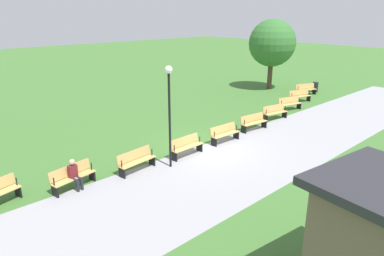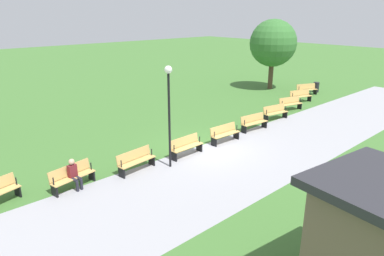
{
  "view_description": "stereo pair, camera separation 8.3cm",
  "coord_description": "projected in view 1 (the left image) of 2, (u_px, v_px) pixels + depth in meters",
  "views": [
    {
      "loc": [
        11.26,
        11.14,
        6.4
      ],
      "look_at": [
        0.0,
        -1.13,
        0.8
      ],
      "focal_mm": 32.28,
      "sensor_mm": 36.0,
      "label": 1
    },
    {
      "loc": [
        11.2,
        11.2,
        6.4
      ],
      "look_at": [
        0.0,
        -1.13,
        0.8
      ],
      "focal_mm": 32.28,
      "sensor_mm": 36.0,
      "label": 2
    }
  ],
  "objects": [
    {
      "name": "bench_5",
      "position": [
        225.0,
        133.0,
        17.8
      ],
      "size": [
        1.78,
        0.54,
        0.89
      ],
      "rotation": [
        0.0,
        0.0,
        -0.04
      ],
      "color": "tan",
      "rests_on": "ground"
    },
    {
      "name": "path_paving",
      "position": [
        241.0,
        162.0,
        15.56
      ],
      "size": [
        43.82,
        5.29,
        0.01
      ],
      "primitive_type": "cube",
      "color": "#939399",
      "rests_on": "ground"
    },
    {
      "name": "bench_4",
      "position": [
        253.0,
        122.0,
        19.63
      ],
      "size": [
        1.8,
        0.66,
        0.89
      ],
      "rotation": [
        0.0,
        0.0,
        -0.11
      ],
      "color": "tan",
      "rests_on": "ground"
    },
    {
      "name": "bench_8",
      "position": [
        73.0,
        176.0,
        13.12
      ],
      "size": [
        1.82,
        0.78,
        0.89
      ],
      "rotation": [
        0.0,
        0.0,
        0.18
      ],
      "color": "tan",
      "rests_on": "ground"
    },
    {
      "name": "bench_3",
      "position": [
        275.0,
        112.0,
        21.58
      ],
      "size": [
        1.82,
        0.78,
        0.89
      ],
      "rotation": [
        0.0,
        0.0,
        -0.18
      ],
      "color": "tan",
      "rests_on": "ground"
    },
    {
      "name": "bench_7",
      "position": [
        136.0,
        160.0,
        14.53
      ],
      "size": [
        1.8,
        0.66,
        0.89
      ],
      "rotation": [
        0.0,
        0.0,
        0.11
      ],
      "color": "tan",
      "rests_on": "ground"
    },
    {
      "name": "tree_0",
      "position": [
        272.0,
        43.0,
        29.26
      ],
      "size": [
        3.96,
        3.96,
        5.9
      ],
      "color": "#4C3828",
      "rests_on": "ground"
    },
    {
      "name": "bench_0",
      "position": [
        306.0,
        89.0,
        28.05
      ],
      "size": [
        1.8,
        1.12,
        0.89
      ],
      "rotation": [
        0.0,
        0.0,
        -0.4
      ],
      "color": "tan",
      "rests_on": "ground"
    },
    {
      "name": "ground_plane",
      "position": [
        208.0,
        149.0,
        17.04
      ],
      "size": [
        120.0,
        120.0,
        0.0
      ],
      "primitive_type": "plane",
      "color": "#3D6B2D"
    },
    {
      "name": "bench_2",
      "position": [
        290.0,
        103.0,
        23.65
      ],
      "size": [
        1.82,
        0.9,
        0.89
      ],
      "rotation": [
        0.0,
        0.0,
        -0.25
      ],
      "color": "tan",
      "rests_on": "ground"
    },
    {
      "name": "person_seated",
      "position": [
        74.0,
        173.0,
        12.99
      ],
      "size": [
        0.39,
        0.56,
        1.2
      ],
      "rotation": [
        0.0,
        0.0,
        0.18
      ],
      "color": "maroon",
      "rests_on": "ground"
    },
    {
      "name": "kiosk",
      "position": [
        377.0,
        243.0,
        7.52
      ],
      "size": [
        3.2,
        2.87,
        3.15
      ],
      "rotation": [
        0.0,
        0.0,
        -0.12
      ],
      "color": "brown",
      "rests_on": "ground"
    },
    {
      "name": "lamp_post",
      "position": [
        169.0,
        99.0,
        14.12
      ],
      "size": [
        0.32,
        0.32,
        4.39
      ],
      "color": "black",
      "rests_on": "ground"
    },
    {
      "name": "bench_1",
      "position": [
        300.0,
        96.0,
        25.8
      ],
      "size": [
        1.82,
        1.01,
        0.89
      ],
      "rotation": [
        0.0,
        0.0,
        -0.33
      ],
      "color": "tan",
      "rests_on": "ground"
    },
    {
      "name": "trash_bin",
      "position": [
        315.0,
        87.0,
        29.09
      ],
      "size": [
        0.47,
        0.47,
        0.83
      ],
      "primitive_type": "cylinder",
      "color": "black",
      "rests_on": "ground"
    },
    {
      "name": "bench_6",
      "position": [
        186.0,
        146.0,
        16.1
      ],
      "size": [
        1.78,
        0.54,
        0.89
      ],
      "rotation": [
        0.0,
        0.0,
        0.04
      ],
      "color": "tan",
      "rests_on": "ground"
    }
  ]
}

